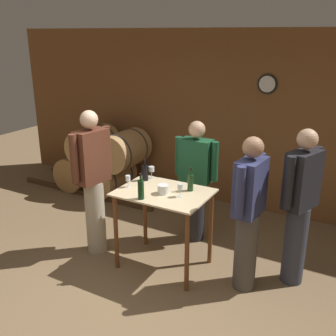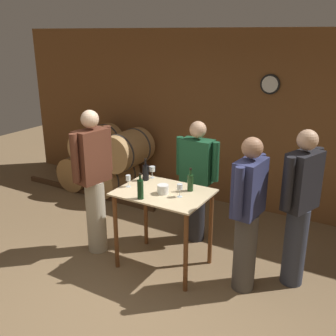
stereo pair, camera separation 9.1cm
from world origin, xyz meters
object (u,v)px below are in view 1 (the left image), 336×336
Objects in this scene: wine_glass_near_right at (180,187)px; person_visitor_with_scarf at (248,212)px; wine_bottle_left at (141,189)px; person_visitor_bearded at (300,205)px; person_host at (93,180)px; wine_glass_near_left at (128,179)px; person_visitor_near_door at (196,179)px; wine_glass_near_center at (151,169)px; wine_bottle_center at (190,182)px; ice_bucket at (163,189)px; wine_bottle_far_left at (145,172)px.

person_visitor_with_scarf is (0.74, 0.09, -0.16)m from wine_glass_near_right.
wine_bottle_left is 1.95× the size of wine_glass_near_right.
person_host is at bearing -166.84° from person_visitor_bearded.
wine_glass_near_left is 0.09× the size of person_visitor_near_door.
person_host reaches higher than wine_glass_near_center.
wine_bottle_center is 0.32m from ice_bucket.
ice_bucket is at bearing -161.12° from person_visitor_bearded.
wine_glass_near_right is at bearing 4.07° from person_host.
wine_bottle_far_left is 0.94× the size of wine_bottle_left.
ice_bucket is (0.40, -0.26, -0.05)m from wine_bottle_far_left.
wine_glass_near_left is 0.49m from person_host.
person_visitor_bearded is at bearing 13.16° from person_host.
person_host is at bearing -174.74° from person_visitor_with_scarf.
person_visitor_near_door reaches higher than wine_bottle_center.
wine_bottle_left reaches higher than wine_glass_near_center.
wine_bottle_center is 2.15× the size of ice_bucket.
ice_bucket is at bearing -173.74° from person_visitor_with_scarf.
wine_glass_near_left is (-0.67, -0.25, -0.00)m from wine_bottle_center.
wine_bottle_left is at bearing -98.40° from person_visitor_near_door.
ice_bucket is (0.45, 0.03, -0.05)m from wine_glass_near_left.
person_visitor_with_scarf is at bearing -139.67° from person_visitor_bearded.
wine_bottle_far_left is 0.15× the size of person_host.
wine_bottle_left reaches higher than wine_glass_near_right.
person_visitor_near_door is (0.39, 0.45, -0.21)m from wine_glass_near_center.
person_visitor_bearded reaches higher than wine_glass_near_left.
wine_glass_near_center is 1.35m from person_visitor_with_scarf.
person_visitor_bearded reaches higher than wine_glass_near_center.
person_host reaches higher than person_visitor_with_scarf.
person_visitor_bearded is (1.38, 0.47, -0.07)m from ice_bucket.
wine_bottle_far_left is at bearing -173.09° from person_visitor_bearded.
person_visitor_near_door is (-0.18, 0.80, -0.21)m from wine_glass_near_right.
person_visitor_with_scarf is (1.39, 0.13, -0.15)m from wine_glass_near_left.
wine_glass_near_right is 0.08× the size of person_host.
wine_bottle_far_left is at bearing -126.96° from person_visitor_near_door.
wine_glass_near_right is at bearing -158.62° from person_visitor_bearded.
wine_bottle_left is 0.18× the size of person_visitor_near_door.
person_host reaches higher than ice_bucket.
wine_bottle_left is at bearing -119.26° from ice_bucket.
wine_bottle_center reaches higher than wine_glass_near_left.
person_visitor_bearded reaches higher than wine_glass_near_right.
wine_glass_near_center is 0.99× the size of wine_glass_near_right.
person_visitor_near_door reaches higher than wine_glass_near_center.
person_visitor_bearded reaches higher than wine_bottle_left.
wine_glass_near_center is 0.63m from person_visitor_near_door.
person_visitor_near_door is (0.47, 0.83, -0.20)m from wine_glass_near_left.
wine_bottle_far_left is 1.01× the size of wine_bottle_center.
person_visitor_near_door is (0.95, 0.88, -0.11)m from person_host.
wine_bottle_left is 0.38m from wine_glass_near_left.
wine_bottle_far_left is 1.36m from person_visitor_with_scarf.
wine_glass_near_left is 0.40m from wine_glass_near_center.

